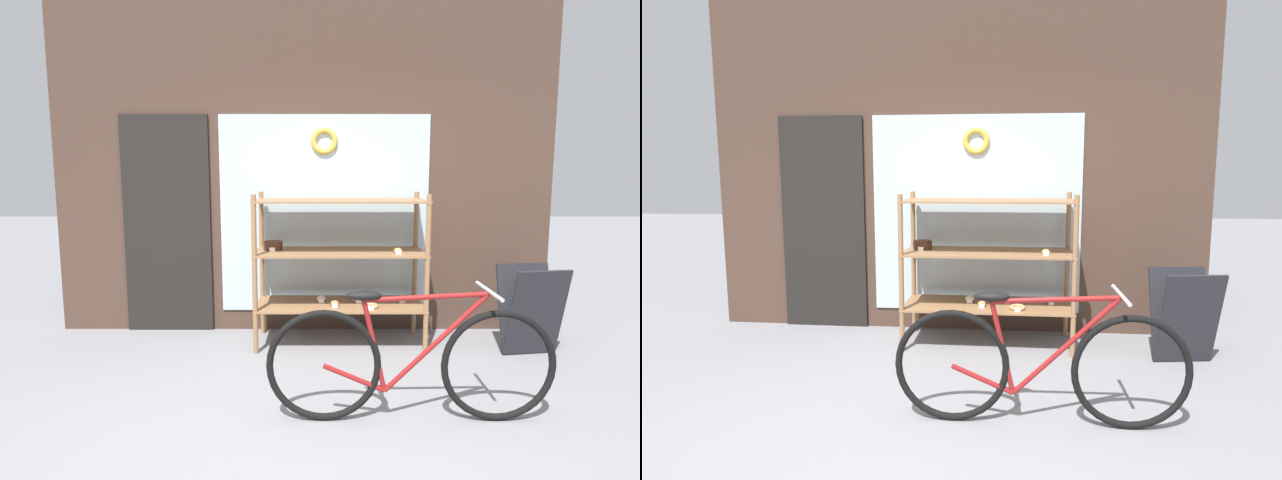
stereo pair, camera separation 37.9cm
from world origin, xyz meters
The scene contains 5 objects.
ground_plane centered at (0.00, 0.00, 0.00)m, with size 30.00×30.00×0.00m, color gray.
storefront_facade centered at (-0.04, 2.30, 1.78)m, with size 4.79×0.13×3.67m.
display_case centered at (0.32, 1.87, 0.80)m, with size 1.51×0.60×1.38m.
bicycle centered at (0.72, 0.41, 0.38)m, with size 1.81×0.46×0.85m.
sandwich_board centered at (1.96, 1.58, 0.39)m, with size 0.53×0.45×0.76m.
Camera 1 is at (0.16, -2.56, 1.56)m, focal length 28.00 mm.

